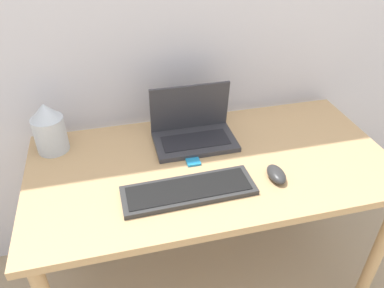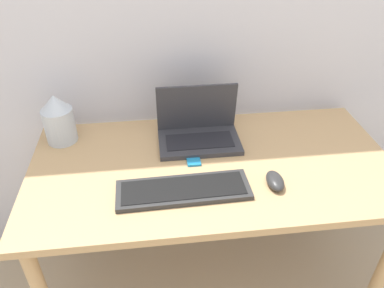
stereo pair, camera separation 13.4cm
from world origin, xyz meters
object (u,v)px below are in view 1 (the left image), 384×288
Objects in this scene: mouse at (276,174)px; vase at (49,128)px; keyboard at (189,190)px; mp3_player at (193,161)px; laptop at (193,129)px.

vase is at bearing 154.30° from mouse.
mouse is at bearing -25.70° from vase.
vase is (-0.46, 0.37, 0.09)m from keyboard.
mp3_player is (-0.27, 0.17, -0.01)m from mouse.
mouse is (0.32, -0.00, 0.01)m from keyboard.
keyboard is 2.24× the size of vase.
laptop reaches higher than mouse.
mouse is 0.87m from vase.
mouse is at bearing -0.30° from keyboard.
laptop is at bearing -6.47° from vase.
keyboard is 0.17m from mp3_player.
laptop is 0.16m from mp3_player.
keyboard is 0.32m from mouse.
laptop is 1.59× the size of vase.
vase is 0.57m from mp3_player.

